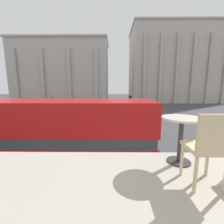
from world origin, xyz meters
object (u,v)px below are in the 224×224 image
object	(u,v)px
cafe_chair_0	(208,146)
traffic_light_mid	(130,106)
pedestrian_grey	(102,104)
plaza_building_left	(63,73)
traffic_light_near	(54,112)
plaza_building_right	(174,66)
pedestrian_olive	(27,131)
cafe_dining_table	(181,130)
double_decker_bus	(45,138)

from	to	relation	value
cafe_chair_0	traffic_light_mid	bearing A→B (deg)	93.09
pedestrian_grey	plaza_building_left	bearing A→B (deg)	-103.61
traffic_light_near	traffic_light_mid	bearing A→B (deg)	36.33
plaza_building_right	pedestrian_olive	xyz separation A→B (m)	(-28.11, -39.33, -10.82)
pedestrian_grey	cafe_dining_table	bearing A→B (deg)	35.52
traffic_light_mid	pedestrian_grey	bearing A→B (deg)	107.33
cafe_chair_0	pedestrian_olive	xyz separation A→B (m)	(-8.86, 11.18, -3.23)
traffic_light_near	pedestrian_olive	world-z (taller)	traffic_light_near
plaza_building_right	pedestrian_olive	size ratio (longest dim) A/B	17.09
double_decker_bus	plaza_building_left	xyz separation A→B (m)	(-11.44, 38.13, 6.50)
plaza_building_left	traffic_light_near	size ratio (longest dim) A/B	6.70
cafe_dining_table	traffic_light_mid	xyz separation A→B (m)	(1.03, 16.78, -1.71)
double_decker_bus	cafe_chair_0	world-z (taller)	cafe_chair_0
traffic_light_mid	plaza_building_left	bearing A→B (deg)	122.90
double_decker_bus	cafe_chair_0	xyz separation A→B (m)	(4.50, -5.42, 1.84)
cafe_dining_table	plaza_building_right	distance (m)	54.04
traffic_light_near	pedestrian_grey	distance (m)	20.67
pedestrian_grey	pedestrian_olive	bearing A→B (deg)	15.10
plaza_building_left	double_decker_bus	bearing A→B (deg)	-73.30
plaza_building_right	pedestrian_olive	world-z (taller)	plaza_building_right
plaza_building_right	cafe_dining_table	bearing A→B (deg)	-111.13
cafe_dining_table	plaza_building_left	distance (m)	46.03
cafe_dining_table	cafe_chair_0	size ratio (longest dim) A/B	0.80
cafe_dining_table	cafe_chair_0	world-z (taller)	cafe_chair_0
pedestrian_grey	pedestrian_olive	size ratio (longest dim) A/B	0.96
pedestrian_grey	pedestrian_olive	xyz separation A→B (m)	(-5.22, -21.04, 0.04)
traffic_light_near	pedestrian_grey	size ratio (longest dim) A/B	2.41
plaza_building_left	traffic_light_mid	world-z (taller)	plaza_building_left
double_decker_bus	cafe_chair_0	size ratio (longest dim) A/B	11.70
double_decker_bus	pedestrian_grey	size ratio (longest dim) A/B	6.46
plaza_building_left	pedestrian_olive	world-z (taller)	plaza_building_left
double_decker_bus	traffic_light_near	world-z (taller)	double_decker_bus
plaza_building_right	pedestrian_grey	world-z (taller)	plaza_building_right
double_decker_bus	cafe_dining_table	bearing A→B (deg)	-51.98
cafe_chair_0	pedestrian_olive	world-z (taller)	cafe_chair_0
double_decker_bus	traffic_light_near	distance (m)	6.73
pedestrian_grey	plaza_building_right	bearing A→B (deg)	157.64
traffic_light_mid	pedestrian_olive	bearing A→B (deg)	-147.83
traffic_light_mid	pedestrian_grey	world-z (taller)	traffic_light_mid
double_decker_bus	plaza_building_left	bearing A→B (deg)	101.96
traffic_light_mid	pedestrian_olive	world-z (taller)	traffic_light_mid
cafe_chair_0	plaza_building_right	size ratio (longest dim) A/B	0.03
plaza_building_right	traffic_light_near	xyz separation A→B (m)	(-25.80, -38.68, -9.22)
double_decker_bus	traffic_light_mid	world-z (taller)	double_decker_bus
traffic_light_near	plaza_building_left	bearing A→B (deg)	106.49
cafe_chair_0	pedestrian_grey	distance (m)	32.59
plaza_building_right	pedestrian_grey	bearing A→B (deg)	-141.38
cafe_dining_table	plaza_building_right	world-z (taller)	plaza_building_right
plaza_building_left	plaza_building_right	distance (m)	35.99
cafe_dining_table	traffic_light_mid	bearing A→B (deg)	86.47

